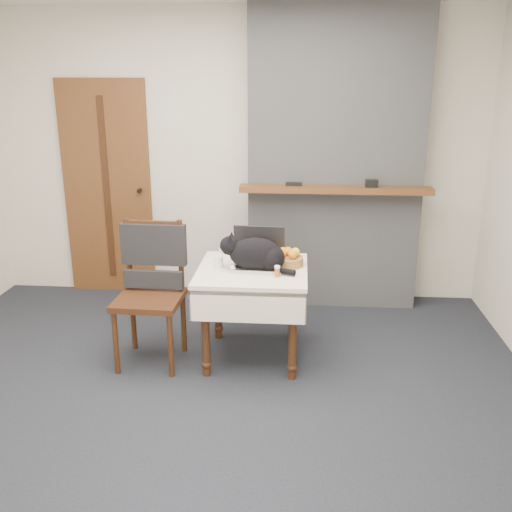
{
  "coord_description": "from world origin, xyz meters",
  "views": [
    {
      "loc": [
        0.61,
        -3.18,
        2.02
      ],
      "look_at": [
        0.31,
        0.61,
        0.81
      ],
      "focal_mm": 40.0,
      "sensor_mm": 36.0,
      "label": 1
    }
  ],
  "objects_px": {
    "door": "(108,189)",
    "side_table": "(253,283)",
    "cat": "(257,255)",
    "chair": "(152,273)",
    "laptop": "(258,256)",
    "cream_jar": "(219,262)",
    "pill_bottle": "(277,271)",
    "fruit_basket": "(288,259)"
  },
  "relations": [
    {
      "from": "door",
      "to": "side_table",
      "type": "distance_m",
      "value": 2.02
    },
    {
      "from": "cat",
      "to": "chair",
      "type": "bearing_deg",
      "value": -178.35
    },
    {
      "from": "laptop",
      "to": "cream_jar",
      "type": "xyz_separation_m",
      "value": [
        -0.28,
        -0.05,
        -0.03
      ]
    },
    {
      "from": "pill_bottle",
      "to": "side_table",
      "type": "bearing_deg",
      "value": 138.09
    },
    {
      "from": "pill_bottle",
      "to": "door",
      "type": "bearing_deg",
      "value": 138.4
    },
    {
      "from": "laptop",
      "to": "pill_bottle",
      "type": "bearing_deg",
      "value": -54.41
    },
    {
      "from": "side_table",
      "to": "chair",
      "type": "xyz_separation_m",
      "value": [
        -0.73,
        -0.03,
        0.07
      ]
    },
    {
      "from": "pill_bottle",
      "to": "cream_jar",
      "type": "bearing_deg",
      "value": 156.46
    },
    {
      "from": "pill_bottle",
      "to": "fruit_basket",
      "type": "relative_size",
      "value": 0.36
    },
    {
      "from": "door",
      "to": "laptop",
      "type": "bearing_deg",
      "value": -39.38
    },
    {
      "from": "cat",
      "to": "pill_bottle",
      "type": "relative_size",
      "value": 6.91
    },
    {
      "from": "side_table",
      "to": "cream_jar",
      "type": "bearing_deg",
      "value": 174.79
    },
    {
      "from": "side_table",
      "to": "chair",
      "type": "bearing_deg",
      "value": -177.65
    },
    {
      "from": "laptop",
      "to": "pill_bottle",
      "type": "relative_size",
      "value": 4.89
    },
    {
      "from": "cream_jar",
      "to": "fruit_basket",
      "type": "xyz_separation_m",
      "value": [
        0.5,
        0.07,
        0.01
      ]
    },
    {
      "from": "pill_bottle",
      "to": "fruit_basket",
      "type": "xyz_separation_m",
      "value": [
        0.07,
        0.26,
        0.01
      ]
    },
    {
      "from": "laptop",
      "to": "fruit_basket",
      "type": "height_order",
      "value": "laptop"
    },
    {
      "from": "cream_jar",
      "to": "door",
      "type": "bearing_deg",
      "value": 133.71
    },
    {
      "from": "door",
      "to": "fruit_basket",
      "type": "distance_m",
      "value": 2.13
    },
    {
      "from": "pill_bottle",
      "to": "fruit_basket",
      "type": "bearing_deg",
      "value": 75.57
    },
    {
      "from": "pill_bottle",
      "to": "chair",
      "type": "distance_m",
      "value": 0.93
    },
    {
      "from": "fruit_basket",
      "to": "chair",
      "type": "distance_m",
      "value": 0.99
    },
    {
      "from": "door",
      "to": "fruit_basket",
      "type": "xyz_separation_m",
      "value": [
        1.73,
        -1.22,
        -0.25
      ]
    },
    {
      "from": "chair",
      "to": "door",
      "type": "bearing_deg",
      "value": 120.94
    },
    {
      "from": "laptop",
      "to": "cream_jar",
      "type": "height_order",
      "value": "laptop"
    },
    {
      "from": "door",
      "to": "pill_bottle",
      "type": "xyz_separation_m",
      "value": [
        1.66,
        -1.48,
        -0.26
      ]
    },
    {
      "from": "cat",
      "to": "fruit_basket",
      "type": "relative_size",
      "value": 2.47
    },
    {
      "from": "laptop",
      "to": "cat",
      "type": "bearing_deg",
      "value": -86.78
    },
    {
      "from": "fruit_basket",
      "to": "pill_bottle",
      "type": "bearing_deg",
      "value": -104.43
    },
    {
      "from": "cream_jar",
      "to": "side_table",
      "type": "bearing_deg",
      "value": -5.21
    },
    {
      "from": "side_table",
      "to": "pill_bottle",
      "type": "bearing_deg",
      "value": -41.91
    },
    {
      "from": "laptop",
      "to": "pill_bottle",
      "type": "distance_m",
      "value": 0.28
    },
    {
      "from": "chair",
      "to": "side_table",
      "type": "bearing_deg",
      "value": 4.06
    },
    {
      "from": "fruit_basket",
      "to": "cream_jar",
      "type": "bearing_deg",
      "value": -171.93
    },
    {
      "from": "door",
      "to": "side_table",
      "type": "relative_size",
      "value": 2.56
    },
    {
      "from": "door",
      "to": "laptop",
      "type": "relative_size",
      "value": 5.14
    },
    {
      "from": "laptop",
      "to": "cat",
      "type": "distance_m",
      "value": 0.11
    },
    {
      "from": "cat",
      "to": "pill_bottle",
      "type": "xyz_separation_m",
      "value": [
        0.15,
        -0.13,
        -0.07
      ]
    },
    {
      "from": "side_table",
      "to": "cat",
      "type": "height_order",
      "value": "cat"
    },
    {
      "from": "fruit_basket",
      "to": "laptop",
      "type": "bearing_deg",
      "value": -174.04
    },
    {
      "from": "door",
      "to": "fruit_basket",
      "type": "height_order",
      "value": "door"
    },
    {
      "from": "cat",
      "to": "side_table",
      "type": "bearing_deg",
      "value": 136.47
    }
  ]
}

